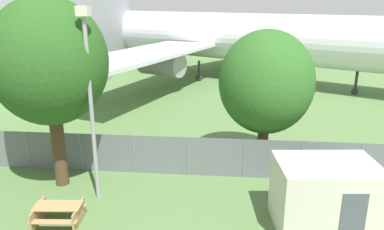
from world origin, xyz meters
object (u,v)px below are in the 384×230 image
airplane (226,37)px  picnic_bench_near_cabin (58,212)px  tree_behind_benches (49,62)px  portable_cabin (325,195)px  tree_left_of_cabin (266,83)px

airplane → picnic_bench_near_cabin: size_ratio=25.00×
picnic_bench_near_cabin → tree_behind_benches: tree_behind_benches is taller
airplane → tree_behind_benches: bearing=-77.6°
portable_cabin → picnic_bench_near_cabin: 9.54m
tree_left_of_cabin → portable_cabin: bearing=-71.0°
portable_cabin → picnic_bench_near_cabin: bearing=179.0°
picnic_bench_near_cabin → tree_left_of_cabin: 10.38m
tree_left_of_cabin → tree_behind_benches: (-8.95, -2.85, 1.25)m
tree_left_of_cabin → tree_behind_benches: 9.47m
portable_cabin → airplane: bearing=92.4°
tree_left_of_cabin → airplane: bearing=95.6°
portable_cabin → tree_left_of_cabin: (-1.75, 5.07, 2.93)m
picnic_bench_near_cabin → tree_left_of_cabin: tree_left_of_cabin is taller
picnic_bench_near_cabin → tree_behind_benches: (-1.22, 3.02, 4.93)m
tree_behind_benches → portable_cabin: bearing=-11.7°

